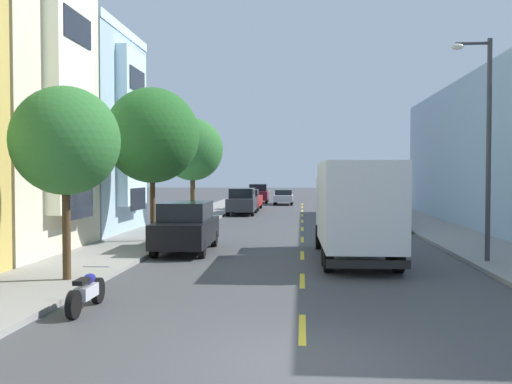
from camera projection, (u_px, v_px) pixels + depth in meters
The scene contains 21 objects.
ground_plane at pixel (302, 218), 39.01m from camera, with size 160.00×160.00×0.00m, color #424244.
sidewalk_left at pixel (194, 218), 37.59m from camera, with size 3.20×120.00×0.14m, color gray.
sidewalk_right at pixel (414, 220), 36.44m from camera, with size 3.20×120.00×0.14m, color gray.
lane_centerline_dashes at pixel (302, 225), 33.53m from camera, with size 0.14×47.20×0.01m.
townhouse_third_powder_blue at pixel (5, 136), 28.75m from camera, with size 13.42×7.26×10.21m.
street_tree_nearest at pixel (65, 141), 15.41m from camera, with size 2.92×2.92×5.25m.
street_tree_second at pixel (152, 136), 24.32m from camera, with size 4.01×4.01×6.54m.
street_tree_third at pixel (193, 150), 33.26m from camera, with size 3.55×3.55×6.10m.
street_lamp at pixel (484, 134), 18.72m from camera, with size 1.35×0.28×7.30m.
delivery_box_truck at pixel (355, 205), 19.70m from camera, with size 2.55×7.57×3.41m.
parked_suv_burgundy at pixel (258, 193), 58.29m from camera, with size 2.07×4.85×1.93m.
parked_sedan_teal at pixel (342, 194), 61.39m from camera, with size 1.90×4.54×1.43m.
parked_pickup_forest at pixel (367, 207), 37.21m from camera, with size 2.01×5.30×1.73m.
parked_pickup_white at pixel (382, 214), 30.97m from camera, with size 2.02×5.31×1.73m.
parked_sedan_navy at pixel (360, 204), 42.64m from camera, with size 1.89×4.53×1.43m.
parked_pickup_red at pixel (248, 200), 47.17m from camera, with size 2.02×5.31×1.73m.
parked_suv_charcoal at pixel (242, 201), 41.83m from camera, with size 2.02×4.83×1.93m.
parked_pickup_champagne at pixel (346, 196), 55.96m from camera, with size 2.04×5.32×1.73m.
parked_suv_black at pixel (186, 226), 21.98m from camera, with size 2.05×4.84×1.93m.
moving_silver_sedan at pixel (284, 197), 55.21m from camera, with size 1.80×4.50×1.43m.
parked_motorcycle at pixel (87, 292), 12.57m from camera, with size 0.62×2.05×0.90m.
Camera 1 is at (-0.01, -9.06, 3.04)m, focal length 40.03 mm.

